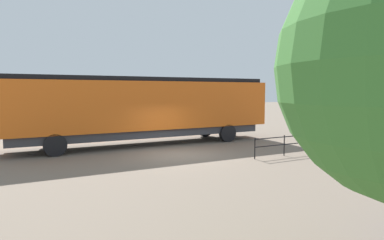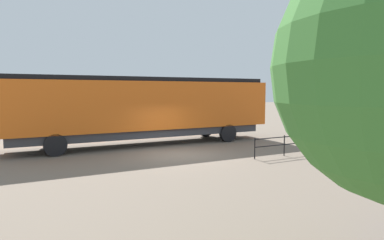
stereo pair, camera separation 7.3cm
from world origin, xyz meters
name	(u,v)px [view 1 (the left image)]	position (x,y,z in m)	size (l,w,h in m)	color
ground_plane	(178,155)	(0.00, 0.00, 0.00)	(120.00, 120.00, 0.00)	#756656
locomotive	(153,107)	(-3.77, 0.14, 2.22)	(3.10, 15.66, 3.95)	orange
lamp_post	(315,66)	(3.56, 5.49, 4.36)	(0.46, 0.46, 6.62)	#2D2D2D
platform_fence	(335,137)	(2.69, 8.09, 0.66)	(0.05, 10.90, 1.01)	black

